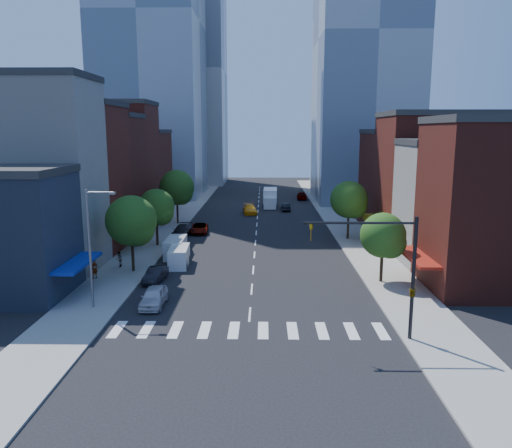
# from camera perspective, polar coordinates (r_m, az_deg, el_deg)

# --- Properties ---
(ground) EXTENTS (220.00, 220.00, 0.00)m
(ground) POSITION_cam_1_polar(r_m,az_deg,el_deg) (37.53, -0.72, -10.29)
(ground) COLOR black
(ground) RESTS_ON ground
(sidewalk_left) EXTENTS (5.00, 120.00, 0.15)m
(sidewalk_left) POSITION_cam_1_polar(r_m,az_deg,el_deg) (77.41, -9.15, 0.57)
(sidewalk_left) COLOR gray
(sidewalk_left) RESTS_ON ground
(sidewalk_right) EXTENTS (5.00, 120.00, 0.15)m
(sidewalk_right) POSITION_cam_1_polar(r_m,az_deg,el_deg) (77.07, 9.47, 0.52)
(sidewalk_right) COLOR gray
(sidewalk_right) RESTS_ON ground
(crosswalk) EXTENTS (19.00, 3.00, 0.01)m
(crosswalk) POSITION_cam_1_polar(r_m,az_deg,el_deg) (34.74, -0.86, -12.05)
(crosswalk) COLOR silver
(crosswalk) RESTS_ON ground
(bldg_left_1) EXTENTS (12.00, 8.00, 18.00)m
(bldg_left_1) POSITION_cam_1_polar(r_m,az_deg,el_deg) (52.13, -24.16, 4.86)
(bldg_left_1) COLOR beige
(bldg_left_1) RESTS_ON ground
(bldg_left_2) EXTENTS (12.00, 9.00, 16.00)m
(bldg_left_2) POSITION_cam_1_polar(r_m,az_deg,el_deg) (60.00, -20.69, 4.78)
(bldg_left_2) COLOR #5E1F16
(bldg_left_2) RESTS_ON ground
(bldg_left_3) EXTENTS (12.00, 8.00, 15.00)m
(bldg_left_3) POSITION_cam_1_polar(r_m,az_deg,el_deg) (67.98, -18.06, 5.12)
(bldg_left_3) COLOR #561D15
(bldg_left_3) RESTS_ON ground
(bldg_left_4) EXTENTS (12.00, 9.00, 17.00)m
(bldg_left_4) POSITION_cam_1_polar(r_m,az_deg,el_deg) (75.97, -16.03, 6.51)
(bldg_left_4) COLOR #5E1F16
(bldg_left_4) RESTS_ON ground
(bldg_left_5) EXTENTS (12.00, 10.00, 13.00)m
(bldg_left_5) POSITION_cam_1_polar(r_m,az_deg,el_deg) (85.23, -14.12, 5.66)
(bldg_left_5) COLOR #561D15
(bldg_left_5) RESTS_ON ground
(bldg_right_0) EXTENTS (12.00, 9.00, 14.00)m
(bldg_right_0) POSITION_cam_1_polar(r_m,az_deg,el_deg) (46.53, 26.34, 1.61)
(bldg_right_0) COLOR #561D15
(bldg_right_0) RESTS_ON ground
(bldg_right_1) EXTENTS (12.00, 8.00, 12.00)m
(bldg_right_1) POSITION_cam_1_polar(r_m,az_deg,el_deg) (54.39, 22.48, 1.99)
(bldg_right_1) COLOR beige
(bldg_right_1) RESTS_ON ground
(bldg_right_2) EXTENTS (12.00, 10.00, 15.00)m
(bldg_right_2) POSITION_cam_1_polar(r_m,az_deg,el_deg) (62.61, 19.59, 4.60)
(bldg_right_2) COLOR #5E1F16
(bldg_right_2) RESTS_ON ground
(bldg_right_3) EXTENTS (12.00, 10.00, 13.00)m
(bldg_right_3) POSITION_cam_1_polar(r_m,az_deg,el_deg) (72.20, 17.04, 4.67)
(bldg_right_3) COLOR #561D15
(bldg_right_3) RESTS_ON ground
(tower_nw) EXTENTS (20.00, 22.00, 70.00)m
(tower_nw) POSITION_cam_1_polar(r_m,az_deg,el_deg) (109.69, -12.08, 21.75)
(tower_nw) COLOR #8C99A8
(tower_nw) RESTS_ON ground
(tower_ne) EXTENTS (18.00, 20.00, 60.00)m
(tower_ne) POSITION_cam_1_polar(r_m,az_deg,el_deg) (100.27, 12.59, 19.91)
(tower_ne) COLOR #9EA5AD
(tower_ne) RESTS_ON ground
(tower_far_e) EXTENTS (22.00, 22.00, 80.00)m
(tower_far_e) POSITION_cam_1_polar(r_m,az_deg,el_deg) (125.08, 12.47, 22.66)
(tower_far_e) COLOR #8C99A8
(tower_far_e) RESTS_ON ground
(tower_far_w) EXTENTS (18.00, 18.00, 56.00)m
(tower_far_w) POSITION_cam_1_polar(r_m,az_deg,el_deg) (132.24, -7.68, 16.87)
(tower_far_w) COLOR #9EA5AD
(tower_far_w) RESTS_ON ground
(traffic_signal) EXTENTS (7.24, 2.24, 8.00)m
(traffic_signal) POSITION_cam_1_polar(r_m,az_deg,el_deg) (33.13, 16.59, -6.03)
(traffic_signal) COLOR black
(traffic_signal) RESTS_ON sidewalk_right
(streetlight) EXTENTS (2.25, 0.25, 9.00)m
(streetlight) POSITION_cam_1_polar(r_m,az_deg,el_deg) (39.11, -18.26, -1.90)
(streetlight) COLOR slate
(streetlight) RESTS_ON sidewalk_left
(tree_left_near) EXTENTS (4.80, 4.80, 7.30)m
(tree_left_near) POSITION_cam_1_polar(r_m,az_deg,el_deg) (48.36, -13.92, 0.15)
(tree_left_near) COLOR black
(tree_left_near) RESTS_ON sidewalk_left
(tree_left_mid) EXTENTS (4.20, 4.20, 6.65)m
(tree_left_mid) POSITION_cam_1_polar(r_m,az_deg,el_deg) (58.97, -11.20, 1.76)
(tree_left_mid) COLOR black
(tree_left_mid) RESTS_ON sidewalk_left
(tree_left_far) EXTENTS (5.00, 5.00, 7.75)m
(tree_left_far) POSITION_cam_1_polar(r_m,az_deg,el_deg) (72.50, -8.93, 4.00)
(tree_left_far) COLOR black
(tree_left_far) RESTS_ON sidewalk_left
(tree_right_near) EXTENTS (4.00, 4.00, 6.20)m
(tree_right_near) POSITION_cam_1_polar(r_m,az_deg,el_deg) (45.21, 14.50, -1.47)
(tree_right_near) COLOR black
(tree_right_near) RESTS_ON sidewalk_right
(tree_right_far) EXTENTS (4.60, 4.60, 7.20)m
(tree_right_far) POSITION_cam_1_polar(r_m,az_deg,el_deg) (62.47, 10.72, 2.58)
(tree_right_far) COLOR black
(tree_right_far) RESTS_ON sidewalk_right
(parked_car_front) EXTENTS (1.73, 4.26, 1.45)m
(parked_car_front) POSITION_cam_1_polar(r_m,az_deg,el_deg) (39.82, -11.61, -8.16)
(parked_car_front) COLOR silver
(parked_car_front) RESTS_ON ground
(parked_car_second) EXTENTS (1.74, 3.98, 1.27)m
(parked_car_second) POSITION_cam_1_polar(r_m,az_deg,el_deg) (45.98, -11.42, -5.71)
(parked_car_second) COLOR black
(parked_car_second) RESTS_ON ground
(parked_car_third) EXTENTS (2.50, 4.81, 1.29)m
(parked_car_third) POSITION_cam_1_polar(r_m,az_deg,el_deg) (66.52, -6.46, -0.50)
(parked_car_third) COLOR #999999
(parked_car_third) RESTS_ON ground
(parked_car_rear) EXTENTS (2.34, 5.12, 1.45)m
(parked_car_rear) POSITION_cam_1_polar(r_m,az_deg,el_deg) (64.88, -8.43, -0.76)
(parked_car_rear) COLOR black
(parked_car_rear) RESTS_ON ground
(cargo_van_near) EXTENTS (2.07, 4.61, 1.92)m
(cargo_van_near) POSITION_cam_1_polar(r_m,az_deg,el_deg) (50.67, -8.80, -3.73)
(cargo_van_near) COLOR silver
(cargo_van_near) RESTS_ON ground
(cargo_van_far) EXTENTS (2.01, 4.79, 2.03)m
(cargo_van_far) POSITION_cam_1_polar(r_m,az_deg,el_deg) (54.36, -9.20, -2.70)
(cargo_van_far) COLOR silver
(cargo_van_far) RESTS_ON ground
(taxi) EXTENTS (2.65, 5.35, 1.50)m
(taxi) POSITION_cam_1_polar(r_m,az_deg,el_deg) (81.59, -0.71, 1.70)
(taxi) COLOR #FF9F0D
(taxi) RESTS_ON ground
(traffic_car_oncoming) EXTENTS (1.69, 4.14, 1.33)m
(traffic_car_oncoming) POSITION_cam_1_polar(r_m,az_deg,el_deg) (84.81, 3.37, 1.97)
(traffic_car_oncoming) COLOR black
(traffic_car_oncoming) RESTS_ON ground
(traffic_car_far) EXTENTS (1.97, 4.61, 1.55)m
(traffic_car_far) POSITION_cam_1_polar(r_m,az_deg,el_deg) (99.00, 5.26, 3.25)
(traffic_car_far) COLOR #999999
(traffic_car_far) RESTS_ON ground
(box_truck) EXTENTS (2.57, 7.85, 3.14)m
(box_truck) POSITION_cam_1_polar(r_m,az_deg,el_deg) (89.21, 1.63, 2.94)
(box_truck) COLOR white
(box_truck) RESTS_ON ground
(pedestrian_near) EXTENTS (0.69, 0.77, 1.76)m
(pedestrian_near) POSITION_cam_1_polar(r_m,az_deg,el_deg) (47.82, -17.96, -4.90)
(pedestrian_near) COLOR #999999
(pedestrian_near) RESTS_ON sidewalk_left
(pedestrian_far) EXTENTS (0.68, 0.82, 1.55)m
(pedestrian_far) POSITION_cam_1_polar(r_m,az_deg,el_deg) (51.04, -15.39, -3.91)
(pedestrian_far) COLOR #999999
(pedestrian_far) RESTS_ON sidewalk_left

